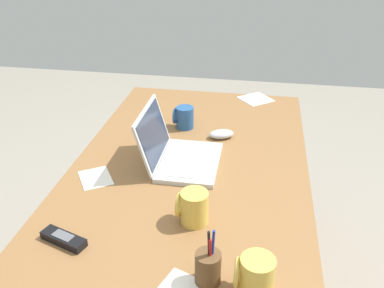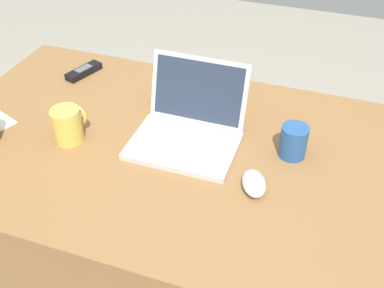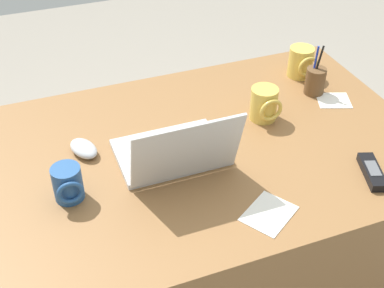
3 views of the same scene
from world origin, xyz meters
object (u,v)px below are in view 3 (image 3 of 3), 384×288
coffee_mug_white (264,104)px  coffee_mug_spare (68,184)px  coffee_mug_tall (301,62)px  laptop (175,152)px  computer_mouse (84,148)px  cordless_phone (372,172)px  pen_holder (315,80)px

coffee_mug_white → coffee_mug_spare: size_ratio=1.10×
coffee_mug_tall → coffee_mug_spare: 0.96m
coffee_mug_white → laptop: bearing=18.9°
coffee_mug_white → computer_mouse: bearing=-2.6°
coffee_mug_spare → cordless_phone: bearing=165.6°
cordless_phone → pen_holder: pen_holder is taller
coffee_mug_white → coffee_mug_spare: 0.66m
cordless_phone → pen_holder: size_ratio=0.85×
laptop → coffee_mug_spare: laptop is taller
cordless_phone → computer_mouse: bearing=-27.6°
laptop → computer_mouse: size_ratio=2.91×
computer_mouse → pen_holder: 0.81m
laptop → coffee_mug_white: 0.36m
coffee_mug_white → pen_holder: pen_holder is taller
laptop → coffee_mug_white: (-0.34, -0.12, 0.01)m
computer_mouse → pen_holder: bearing=162.6°
laptop → coffee_mug_white: laptop is taller
coffee_mug_tall → pen_holder: bearing=83.0°
laptop → pen_holder: size_ratio=1.77×
laptop → computer_mouse: (0.23, -0.14, -0.03)m
coffee_mug_white → pen_holder: (-0.23, -0.08, -0.01)m
laptop → pen_holder: (-0.57, -0.19, 0.00)m
laptop → pen_holder: laptop is taller
computer_mouse → laptop: bearing=127.9°
cordless_phone → pen_holder: (-0.08, -0.43, 0.04)m
coffee_mug_spare → pen_holder: size_ratio=0.56×
cordless_phone → pen_holder: bearing=-100.1°
coffee_mug_tall → pen_holder: pen_holder is taller
coffee_mug_white → cordless_phone: (-0.16, 0.36, -0.04)m
coffee_mug_tall → cordless_phone: coffee_mug_tall is taller
coffee_mug_spare → pen_holder: (-0.88, -0.23, -0.00)m
laptop → cordless_phone: laptop is taller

